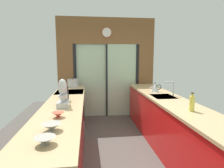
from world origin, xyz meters
TOP-DOWN VIEW (x-y plane):
  - ground_plane at (0.00, 0.60)m, footprint 5.04×7.60m
  - back_wall_unit at (0.00, 2.40)m, footprint 2.64×0.12m
  - left_counter_run at (-0.91, 0.13)m, footprint 0.62×3.80m
  - right_counter_run at (0.91, 0.30)m, footprint 0.62×3.80m
  - sink_faucet at (1.06, 0.55)m, footprint 0.19×0.02m
  - oven_range at (-0.91, 1.25)m, footprint 0.60×0.60m
  - mixing_bowl_near at (-0.89, -1.24)m, footprint 0.19×0.19m
  - mixing_bowl_mid at (-0.89, -0.93)m, footprint 0.20×0.20m
  - mixing_bowl_far at (-0.89, -0.50)m, footprint 0.15×0.15m
  - knife_block at (-0.89, 0.38)m, footprint 0.09×0.14m
  - stand_mixer at (-0.89, 0.01)m, footprint 0.17×0.27m
  - stock_pot at (-0.89, 1.95)m, footprint 0.27×0.27m
  - kettle at (0.89, 1.00)m, footprint 0.26×0.17m
  - soap_bottle at (0.89, -0.45)m, footprint 0.07×0.07m

SIDE VIEW (x-z plane):
  - ground_plane at x=0.00m, z-range -0.02..0.00m
  - oven_range at x=-0.91m, z-range 0.00..0.92m
  - right_counter_run at x=0.91m, z-range 0.00..0.92m
  - left_counter_run at x=-0.91m, z-range 0.01..0.93m
  - mixing_bowl_far at x=-0.89m, z-range 0.92..0.99m
  - mixing_bowl_near at x=-0.89m, z-range 0.92..0.99m
  - mixing_bowl_mid at x=-0.89m, z-range 0.92..1.00m
  - kettle at x=0.89m, z-range 0.91..1.11m
  - stock_pot at x=-0.89m, z-range 0.91..1.12m
  - knife_block at x=-0.89m, z-range 0.89..1.15m
  - soap_bottle at x=0.89m, z-range 0.90..1.16m
  - stand_mixer at x=-0.89m, z-range 0.87..1.29m
  - sink_faucet at x=1.06m, z-range 0.97..1.25m
  - back_wall_unit at x=0.00m, z-range 0.17..2.87m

